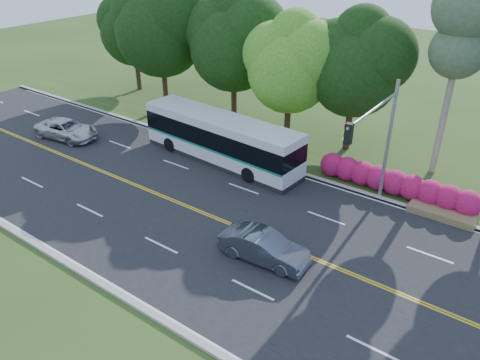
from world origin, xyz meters
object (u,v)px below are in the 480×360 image
Objects in this scene: sedan at (264,247)px; suv at (67,129)px; transit_bus at (221,139)px; traffic_signal at (378,134)px.

sedan is 0.88× the size of suv.
sedan is 20.09m from suv.
sedan is (8.19, -7.23, -0.82)m from transit_bus.
traffic_signal is 8.24m from sedan.
traffic_signal is 1.43× the size of suv.
suv is at bearing -171.38° from traffic_signal.
transit_bus is (-10.45, 0.36, -3.13)m from traffic_signal.
traffic_signal is at bearing 2.02° from transit_bus.
traffic_signal is 0.59× the size of transit_bus.
sedan is at bearing -37.45° from transit_bus.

